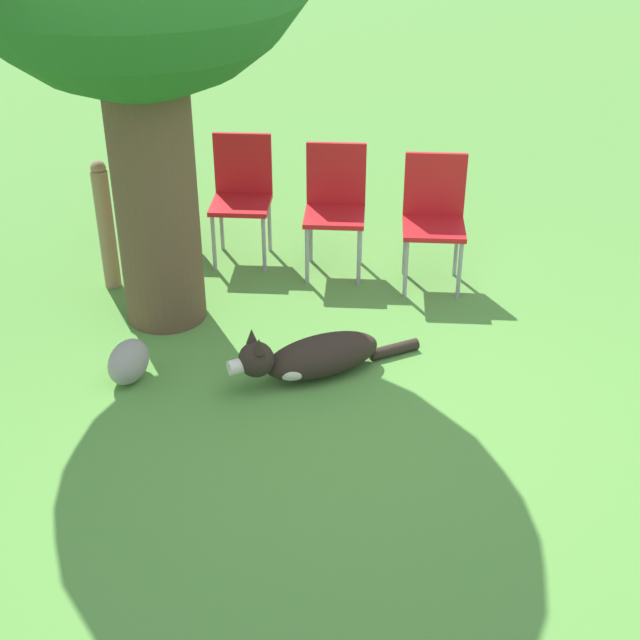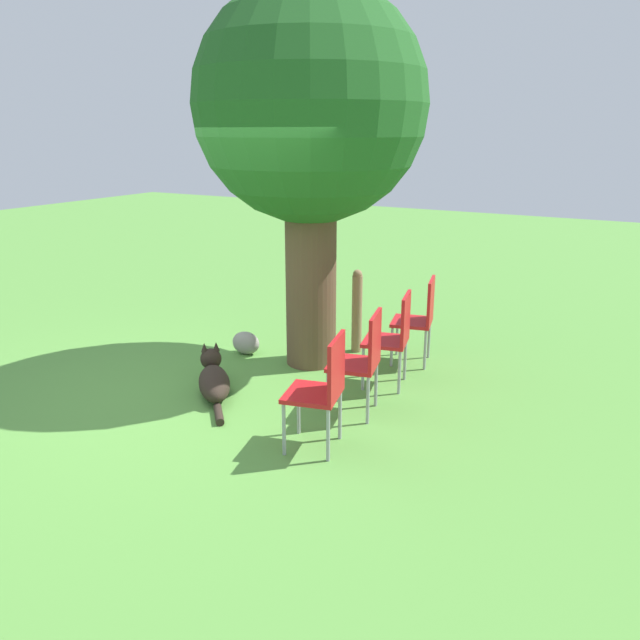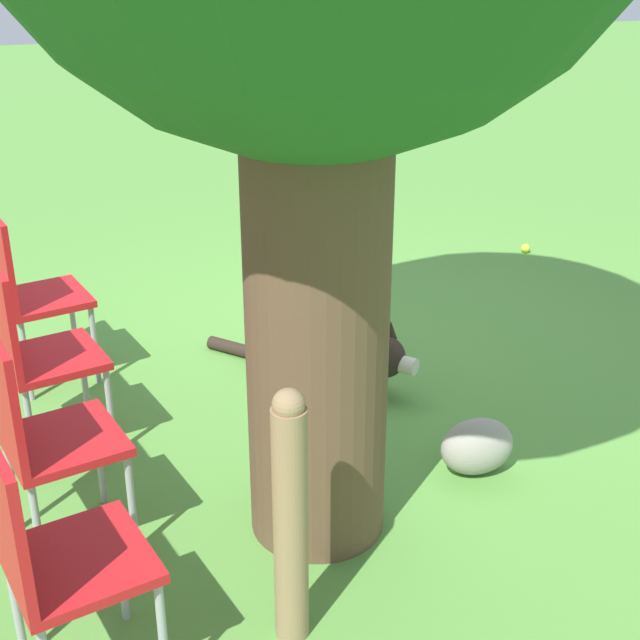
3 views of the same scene
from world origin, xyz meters
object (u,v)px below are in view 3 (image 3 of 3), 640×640
Objects in this scene: red_chair_1 at (31,345)px; red_chair_3 at (48,548)px; red_chair_2 at (38,427)px; red_chair_0 at (26,286)px; tennis_ball at (525,248)px; fence_post at (290,518)px; dog at (325,356)px.

red_chair_3 is at bearing -103.04° from red_chair_1.
red_chair_3 is at bearing -103.04° from red_chair_2.
red_chair_0 reaches higher than tennis_ball.
red_chair_1 is (0.77, -1.48, 0.06)m from fence_post.
red_chair_1 is 3.95m from tennis_ball.
red_chair_3 is at bearing -103.04° from red_chair_0.
fence_post is 14.29× the size of tennis_ball.
red_chair_0 is 1.47m from red_chair_2.
red_chair_1 is at bearing -103.04° from red_chair_0.
fence_post is 1.67m from red_chair_1.
red_chair_1 is 1.47m from red_chair_3.
fence_post reaches higher than red_chair_2.
red_chair_1 and red_chair_2 have the same top height.
red_chair_0 is at bearing 76.96° from red_chair_3.
dog is 1.92m from fence_post.
red_chair_2 is (-0.01, 0.74, 0.00)m from red_chair_1.
red_chair_0 is at bearing -70.64° from fence_post.
red_chair_0 and red_chair_1 have the same top height.
red_chair_0 is 1.00× the size of red_chair_2.
red_chair_0 is 1.00× the size of red_chair_1.
red_chair_0 is 1.00× the size of red_chair_3.
red_chair_2 is 14.07× the size of tennis_ball.
dog is 1.83m from red_chair_2.
dog is 1.04× the size of fence_post.
red_chair_0 reaches higher than dog.
red_chair_1 is at bearing 76.96° from red_chair_3.
dog is 14.90× the size of tennis_ball.
red_chair_0 and red_chair_3 have the same top height.
red_chair_1 and red_chair_3 have the same top height.
fence_post reaches higher than tennis_ball.
dog is at bearing 36.74° from red_chair_3.
red_chair_3 is at bearing -82.08° from dog.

